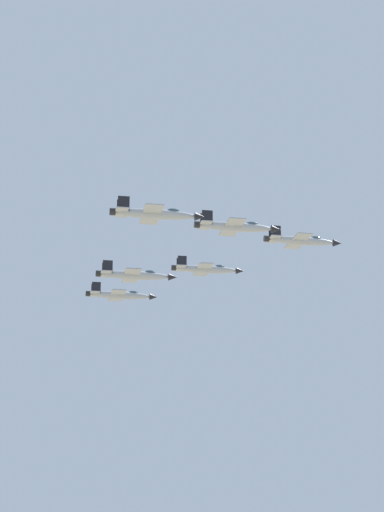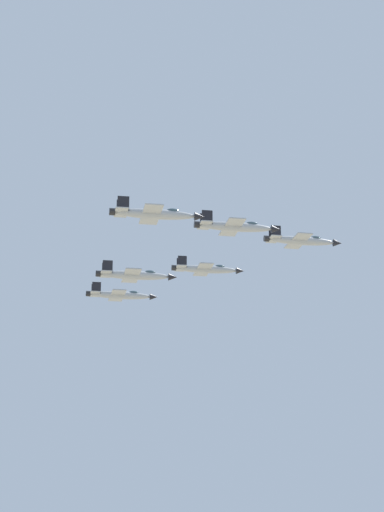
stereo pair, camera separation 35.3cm
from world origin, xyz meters
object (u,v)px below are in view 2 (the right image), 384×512
(jet_left_outer, at_px, (120,295))
(jet_right_wingman, at_px, (236,227))
(jet_slot_rear, at_px, (135,275))
(jet_lead, at_px, (302,240))
(jet_right_outer, at_px, (155,214))
(jet_left_wingman, at_px, (206,269))

(jet_left_outer, bearing_deg, jet_right_wingman, -69.47)
(jet_right_wingman, height_order, jet_slot_rear, jet_right_wingman)
(jet_right_wingman, bearing_deg, jet_lead, 40.41)
(jet_right_outer, bearing_deg, jet_slot_rear, 90.69)
(jet_left_outer, bearing_deg, jet_left_wingman, -41.25)
(jet_lead, relative_size, jet_left_outer, 1.02)
(jet_right_wingman, distance_m, jet_left_outer, 52.91)
(jet_lead, bearing_deg, jet_right_wingman, -140.49)
(jet_right_outer, bearing_deg, jet_lead, 41.06)
(jet_right_wingman, xyz_separation_m, jet_left_outer, (-52.37, -7.05, -2.62))
(jet_left_outer, height_order, jet_right_outer, jet_left_outer)
(jet_lead, height_order, jet_right_wingman, jet_lead)
(jet_slot_rear, bearing_deg, jet_right_outer, -89.34)
(jet_right_outer, bearing_deg, jet_left_wingman, 69.28)
(jet_left_wingman, bearing_deg, jet_right_wingman, -88.95)
(jet_lead, height_order, jet_left_outer, jet_lead)
(jet_left_wingman, relative_size, jet_left_outer, 0.97)
(jet_lead, bearing_deg, jet_left_outer, 138.78)
(jet_right_wingman, bearing_deg, jet_left_outer, 111.46)
(jet_lead, xyz_separation_m, jet_slot_rear, (-9.16, -37.48, -10.32))
(jet_left_outer, bearing_deg, jet_right_outer, -90.88)
(jet_left_wingman, xyz_separation_m, jet_right_outer, (43.20, -30.42, -4.79))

